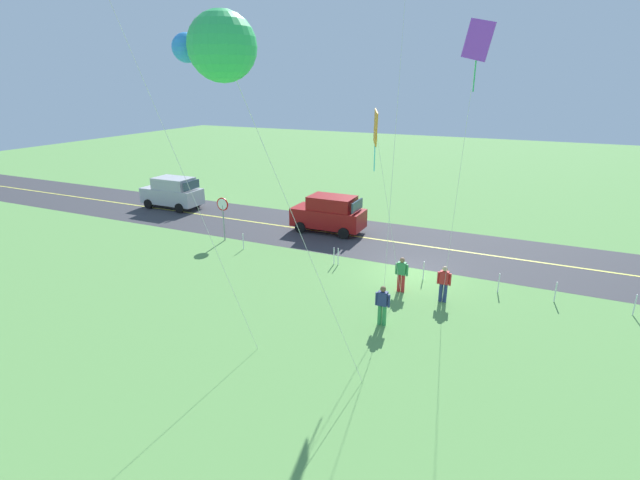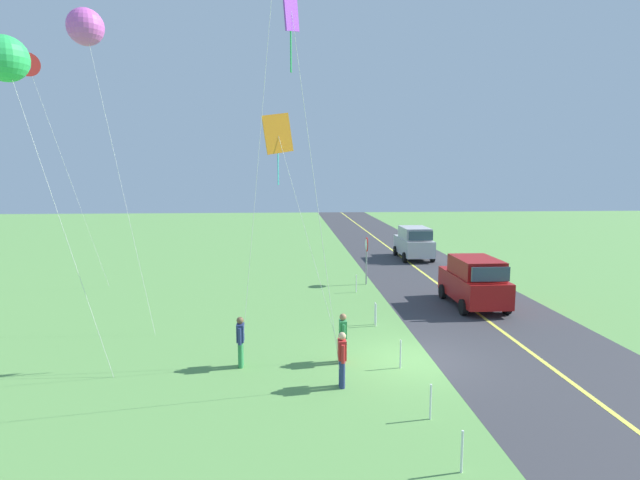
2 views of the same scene
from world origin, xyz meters
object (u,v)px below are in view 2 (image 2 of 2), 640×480
(kite_yellow_high, at_px, (279,138))
(kite_orange_near, at_px, (86,27))
(car_parked_east_far, at_px, (414,242))
(stop_sign, at_px, (367,251))
(person_adult_companion, at_px, (240,340))
(person_adult_near, at_px, (342,358))
(kite_red_low, at_px, (291,13))
(car_suv_foreground, at_px, (474,281))
(kite_pink_drift, at_px, (28,66))
(kite_cyan_top, at_px, (6,59))
(person_child_watcher, at_px, (343,336))

(kite_yellow_high, relative_size, kite_orange_near, 0.64)
(car_parked_east_far, height_order, kite_yellow_high, kite_yellow_high)
(stop_sign, xyz_separation_m, person_adult_companion, (-11.40, 5.75, -0.94))
(car_parked_east_far, distance_m, kite_yellow_high, 21.28)
(person_adult_near, distance_m, kite_red_low, 9.15)
(car_suv_foreground, relative_size, stop_sign, 1.72)
(stop_sign, relative_size, kite_orange_near, 0.21)
(car_parked_east_far, relative_size, kite_pink_drift, 0.38)
(car_suv_foreground, bearing_deg, kite_yellow_high, 123.13)
(kite_pink_drift, distance_m, kite_cyan_top, 9.79)
(kite_pink_drift, distance_m, kite_orange_near, 6.53)
(car_suv_foreground, distance_m, kite_pink_drift, 23.16)
(car_parked_east_far, bearing_deg, kite_yellow_high, 153.58)
(person_child_watcher, relative_size, kite_pink_drift, 0.14)
(car_parked_east_far, xyz_separation_m, kite_yellow_high, (-18.30, 9.09, 5.95))
(person_adult_near, xyz_separation_m, person_adult_companion, (1.71, 2.98, 0.00))
(person_child_watcher, xyz_separation_m, kite_yellow_high, (0.76, 1.98, 6.24))
(person_child_watcher, relative_size, kite_cyan_top, 0.16)
(person_child_watcher, bearing_deg, kite_cyan_top, 153.61)
(person_adult_near, relative_size, kite_red_low, 0.15)
(car_suv_foreground, height_order, car_parked_east_far, same)
(car_parked_east_far, bearing_deg, person_adult_near, 160.67)
(car_suv_foreground, bearing_deg, person_adult_companion, 123.59)
(stop_sign, bearing_deg, person_adult_near, 168.10)
(person_adult_companion, bearing_deg, kite_yellow_high, -80.53)
(car_suv_foreground, height_order, kite_red_low, kite_red_low)
(car_suv_foreground, distance_m, kite_red_low, 14.93)
(person_adult_near, bearing_deg, kite_orange_near, -151.88)
(stop_sign, height_order, kite_orange_near, kite_orange_near)
(stop_sign, bearing_deg, kite_red_low, 163.24)
(person_child_watcher, bearing_deg, car_parked_east_far, 50.59)
(kite_red_low, bearing_deg, stop_sign, -16.76)
(kite_red_low, relative_size, kite_cyan_top, 1.06)
(person_adult_companion, distance_m, kite_orange_near, 13.67)
(kite_orange_near, bearing_deg, stop_sign, -64.80)
(kite_yellow_high, distance_m, kite_cyan_top, 8.71)
(stop_sign, xyz_separation_m, kite_yellow_high, (-10.48, 4.51, 5.30))
(car_suv_foreground, distance_m, person_child_watcher, 9.24)
(person_child_watcher, height_order, kite_red_low, kite_red_low)
(person_adult_companion, distance_m, kite_yellow_high, 6.43)
(person_adult_companion, height_order, kite_cyan_top, kite_cyan_top)
(car_parked_east_far, relative_size, person_adult_companion, 2.75)
(kite_pink_drift, bearing_deg, kite_yellow_high, -128.73)
(person_adult_companion, height_order, kite_orange_near, kite_orange_near)
(kite_orange_near, bearing_deg, kite_red_low, -135.82)
(kite_pink_drift, bearing_deg, person_child_watcher, -126.58)
(car_parked_east_far, bearing_deg, kite_red_low, 157.98)
(person_child_watcher, distance_m, kite_cyan_top, 13.53)
(car_suv_foreground, relative_size, kite_cyan_top, 0.43)
(stop_sign, relative_size, person_child_watcher, 1.60)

